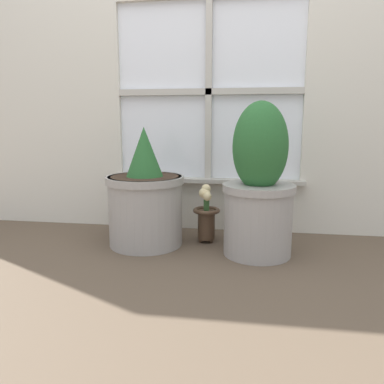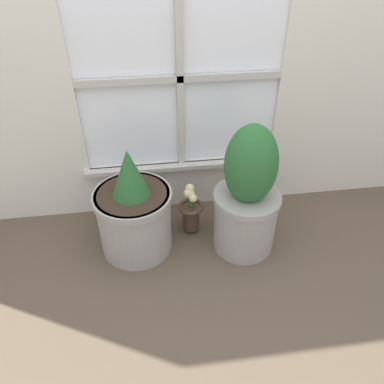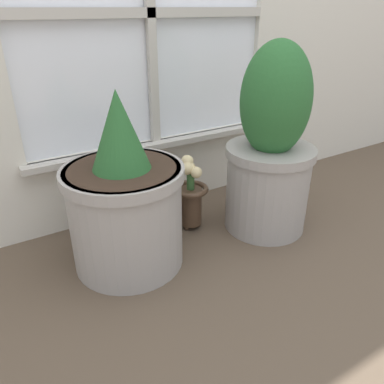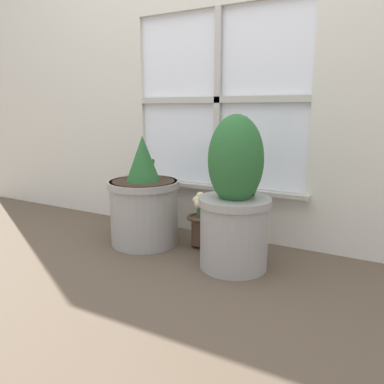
% 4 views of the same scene
% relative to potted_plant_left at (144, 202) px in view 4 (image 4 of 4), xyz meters
% --- Properties ---
extents(ground_plane, '(10.00, 10.00, 0.00)m').
position_rel_potted_plant_left_xyz_m(ground_plane, '(0.29, -0.30, -0.24)').
color(ground_plane, brown).
extents(wall_with_window, '(4.40, 0.10, 2.50)m').
position_rel_potted_plant_left_xyz_m(wall_with_window, '(0.29, 0.36, 1.03)').
color(wall_with_window, silver).
rests_on(wall_with_window, ground_plane).
extents(potted_plant_left, '(0.41, 0.41, 0.62)m').
position_rel_potted_plant_left_xyz_m(potted_plant_left, '(0.00, 0.00, 0.00)').
color(potted_plant_left, '#9E9993').
rests_on(potted_plant_left, ground_plane).
extents(potted_plant_right, '(0.35, 0.35, 0.74)m').
position_rel_potted_plant_left_xyz_m(potted_plant_right, '(0.58, -0.07, 0.09)').
color(potted_plant_right, '#9E9993').
rests_on(potted_plant_right, ground_plane).
extents(flower_vase, '(0.15, 0.15, 0.32)m').
position_rel_potted_plant_left_xyz_m(flower_vase, '(0.31, 0.09, -0.09)').
color(flower_vase, '#473323').
rests_on(flower_vase, ground_plane).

